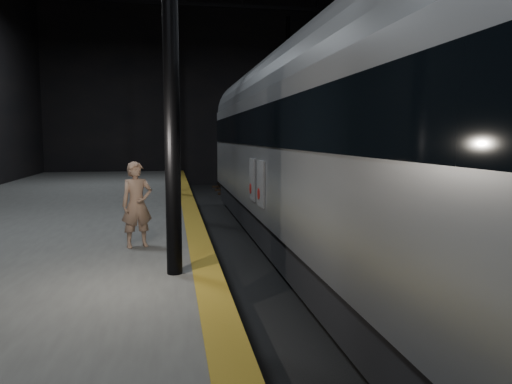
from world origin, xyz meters
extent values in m
plane|color=black|center=(0.00, 0.00, 0.00)|extent=(44.00, 44.00, 0.00)
cube|color=#4D4D4A|center=(-7.50, 0.00, 0.50)|extent=(9.00, 43.80, 1.00)
cube|color=olive|center=(-3.25, 0.00, 1.00)|extent=(0.50, 43.80, 0.01)
cube|color=#3F3328|center=(-0.72, 0.00, 0.17)|extent=(0.08, 43.00, 0.14)
cube|color=#3F3328|center=(0.72, 0.00, 0.17)|extent=(0.08, 43.00, 0.14)
cube|color=black|center=(0.00, 0.00, 0.06)|extent=(2.40, 42.00, 0.12)
cylinder|color=black|center=(-3.80, 8.00, 6.00)|extent=(0.26, 0.26, 10.00)
cylinder|color=black|center=(3.80, 8.00, 6.00)|extent=(0.26, 0.26, 10.00)
cylinder|color=black|center=(-3.80, 20.00, 6.00)|extent=(0.26, 0.26, 10.00)
cylinder|color=black|center=(3.80, 20.00, 6.00)|extent=(0.26, 0.26, 10.00)
cube|color=black|center=(0.00, 14.00, 10.00)|extent=(23.60, 0.15, 0.18)
cube|color=#999BA0|center=(0.00, 0.89, 2.80)|extent=(3.19, 21.99, 3.30)
cube|color=black|center=(0.00, 0.89, 0.74)|extent=(2.91, 21.55, 0.93)
cube|color=black|center=(0.00, 0.89, 3.57)|extent=(3.25, 21.66, 0.99)
cylinder|color=slate|center=(0.00, 0.89, 4.45)|extent=(3.12, 21.77, 3.12)
cube|color=black|center=(0.00, -6.81, 0.33)|extent=(1.98, 2.42, 0.38)
cube|color=black|center=(0.00, 8.58, 0.33)|extent=(1.98, 2.42, 0.38)
cube|color=silver|center=(-1.62, -0.21, 2.14)|extent=(0.04, 0.82, 1.15)
cube|color=silver|center=(-1.62, 1.11, 2.14)|extent=(0.04, 0.82, 1.15)
cylinder|color=#A21713|center=(-1.64, -0.01, 1.87)|extent=(0.03, 0.29, 0.29)
cylinder|color=#A21713|center=(-1.64, 1.31, 1.87)|extent=(0.03, 0.29, 0.29)
imported|color=#A57E65|center=(-4.55, -1.78, 1.90)|extent=(0.76, 0.62, 1.80)
camera|label=1|loc=(-3.83, -12.38, 3.31)|focal=35.00mm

